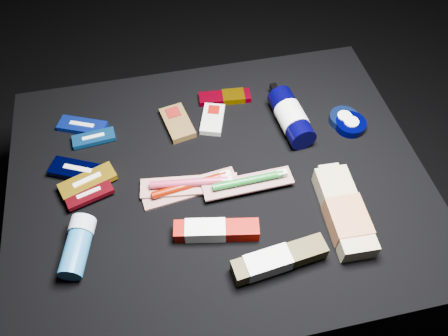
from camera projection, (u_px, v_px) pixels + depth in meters
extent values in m
plane|color=black|center=(220.00, 251.00, 1.36)|extent=(3.00, 3.00, 0.00)
cube|color=black|center=(219.00, 219.00, 1.19)|extent=(0.98, 0.78, 0.40)
cube|color=#0D29B3|center=(82.00, 126.00, 1.12)|extent=(0.13, 0.09, 0.01)
cube|color=beige|center=(82.00, 126.00, 1.12)|extent=(0.06, 0.04, 0.02)
cube|color=#11519B|center=(94.00, 138.00, 1.09)|extent=(0.11, 0.05, 0.01)
cube|color=silver|center=(94.00, 138.00, 1.09)|extent=(0.05, 0.01, 0.01)
cube|color=black|center=(79.00, 171.00, 1.03)|extent=(0.14, 0.10, 0.02)
cube|color=beige|center=(79.00, 170.00, 1.03)|extent=(0.07, 0.04, 0.02)
cube|color=gold|center=(88.00, 182.00, 1.01)|extent=(0.14, 0.09, 0.01)
cube|color=silver|center=(88.00, 181.00, 1.01)|extent=(0.07, 0.03, 0.02)
cube|color=maroon|center=(89.00, 194.00, 0.99)|extent=(0.11, 0.07, 0.01)
cube|color=beige|center=(89.00, 194.00, 0.98)|extent=(0.06, 0.03, 0.01)
cube|color=brown|center=(177.00, 123.00, 1.12)|extent=(0.08, 0.12, 0.02)
cube|color=maroon|center=(173.00, 115.00, 1.14)|extent=(0.04, 0.04, 0.02)
cube|color=silver|center=(213.00, 119.00, 1.13)|extent=(0.08, 0.11, 0.02)
cube|color=#6B0904|center=(214.00, 112.00, 1.15)|extent=(0.04, 0.04, 0.02)
cube|color=maroon|center=(225.00, 97.00, 1.18)|extent=(0.14, 0.05, 0.01)
cube|color=#AE7801|center=(233.00, 96.00, 1.18)|extent=(0.06, 0.05, 0.02)
cylinder|color=black|center=(291.00, 117.00, 1.10)|extent=(0.08, 0.17, 0.07)
cylinder|color=silver|center=(292.00, 118.00, 1.10)|extent=(0.07, 0.08, 0.07)
cylinder|color=black|center=(278.00, 92.00, 1.15)|extent=(0.03, 0.02, 0.02)
cube|color=black|center=(274.00, 89.00, 1.17)|extent=(0.02, 0.03, 0.01)
cylinder|color=black|center=(344.00, 119.00, 1.13)|extent=(0.08, 0.08, 0.02)
cylinder|color=silver|center=(344.00, 118.00, 1.13)|extent=(0.04, 0.04, 0.02)
cylinder|color=black|center=(350.00, 125.00, 1.12)|extent=(0.08, 0.08, 0.02)
cylinder|color=silver|center=(350.00, 124.00, 1.12)|extent=(0.04, 0.04, 0.02)
cube|color=tan|center=(344.00, 211.00, 0.95)|extent=(0.08, 0.22, 0.04)
cube|color=#B36C42|center=(347.00, 220.00, 0.94)|extent=(0.08, 0.10, 0.05)
cube|color=tan|center=(328.00, 172.00, 1.01)|extent=(0.05, 0.03, 0.03)
cylinder|color=#20649D|center=(75.00, 254.00, 0.89)|extent=(0.07, 0.11, 0.05)
cylinder|color=#A9B9CF|center=(82.00, 226.00, 0.92)|extent=(0.06, 0.05, 0.05)
cube|color=#AFA8A3|center=(190.00, 188.00, 1.01)|extent=(0.23, 0.08, 0.01)
cylinder|color=#6B0E00|center=(190.00, 185.00, 1.00)|extent=(0.18, 0.04, 0.02)
cube|color=silver|center=(225.00, 175.00, 1.02)|extent=(0.03, 0.02, 0.01)
cube|color=#B9AFAC|center=(189.00, 186.00, 1.01)|extent=(0.23, 0.08, 0.01)
cylinder|color=#A22745|center=(189.00, 182.00, 1.00)|extent=(0.18, 0.04, 0.02)
cube|color=beige|center=(227.00, 180.00, 1.00)|extent=(0.03, 0.02, 0.01)
cube|color=#ACA6A2|center=(248.00, 183.00, 1.00)|extent=(0.21, 0.06, 0.01)
cylinder|color=#0E631B|center=(248.00, 180.00, 0.99)|extent=(0.17, 0.02, 0.02)
cube|color=silver|center=(282.00, 173.00, 1.00)|extent=(0.02, 0.01, 0.01)
cube|color=#890600|center=(216.00, 230.00, 0.93)|extent=(0.19, 0.07, 0.03)
cube|color=white|center=(205.00, 230.00, 0.93)|extent=(0.09, 0.06, 0.04)
cube|color=#3B3214|center=(279.00, 259.00, 0.88)|extent=(0.20, 0.07, 0.04)
cube|color=beige|center=(268.00, 263.00, 0.88)|extent=(0.10, 0.06, 0.04)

